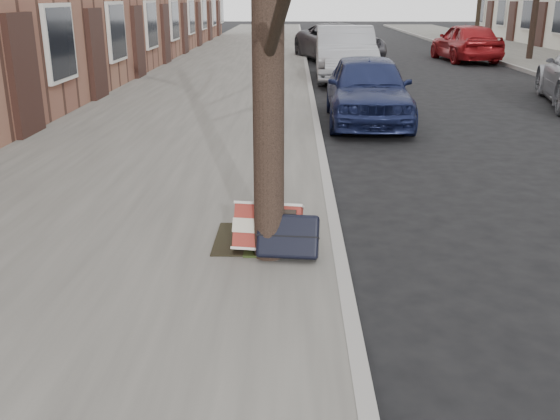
{
  "coord_description": "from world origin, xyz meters",
  "views": [
    {
      "loc": [
        -1.68,
        -4.39,
        2.34
      ],
      "look_at": [
        -1.79,
        0.8,
        0.56
      ],
      "focal_mm": 40.0,
      "sensor_mm": 36.0,
      "label": 1
    }
  ],
  "objects_px": {
    "suitcase_navy": "(288,236)",
    "car_near_front": "(367,89)",
    "suitcase_red": "(268,228)",
    "car_near_mid": "(345,53)"
  },
  "relations": [
    {
      "from": "suitcase_red",
      "to": "suitcase_navy",
      "type": "distance_m",
      "value": 0.24
    },
    {
      "from": "car_near_front",
      "to": "car_near_mid",
      "type": "bearing_deg",
      "value": 91.06
    },
    {
      "from": "car_near_front",
      "to": "suitcase_navy",
      "type": "bearing_deg",
      "value": -100.21
    },
    {
      "from": "suitcase_navy",
      "to": "car_near_mid",
      "type": "relative_size",
      "value": 0.12
    },
    {
      "from": "suitcase_red",
      "to": "car_near_mid",
      "type": "height_order",
      "value": "car_near_mid"
    },
    {
      "from": "suitcase_navy",
      "to": "car_near_front",
      "type": "relative_size",
      "value": 0.14
    },
    {
      "from": "suitcase_red",
      "to": "car_near_mid",
      "type": "bearing_deg",
      "value": 90.52
    },
    {
      "from": "suitcase_red",
      "to": "car_near_front",
      "type": "height_order",
      "value": "car_near_front"
    },
    {
      "from": "suitcase_navy",
      "to": "car_near_front",
      "type": "distance_m",
      "value": 7.18
    },
    {
      "from": "suitcase_red",
      "to": "car_near_front",
      "type": "xyz_separation_m",
      "value": [
        1.65,
        6.88,
        0.3
      ]
    }
  ]
}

